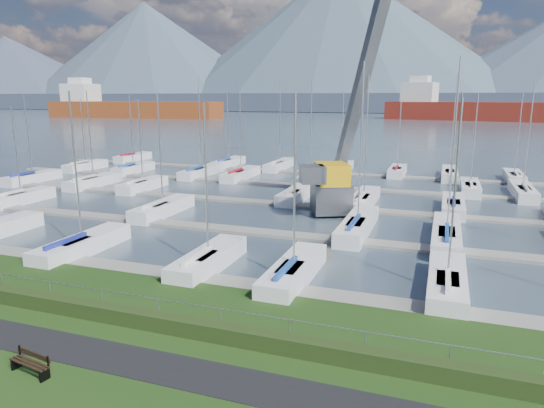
% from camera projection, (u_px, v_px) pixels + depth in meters
% --- Properties ---
extents(path, '(160.00, 2.00, 0.04)m').
position_uv_depth(path, '(139.00, 363.00, 18.24)').
color(path, black).
rests_on(path, grass).
extents(water, '(800.00, 540.00, 0.20)m').
position_uv_depth(water, '(426.00, 116.00, 260.24)').
color(water, '#3D4D5A').
extents(hedge, '(80.00, 0.70, 0.70)m').
position_uv_depth(hedge, '(174.00, 324.00, 20.55)').
color(hedge, '#243513').
rests_on(hedge, grass).
extents(fence, '(80.00, 0.04, 0.04)m').
position_uv_depth(fence, '(178.00, 302.00, 20.74)').
color(fence, gray).
rests_on(fence, grass).
extents(foothill, '(900.00, 80.00, 12.00)m').
position_uv_depth(foothill, '(431.00, 102.00, 323.24)').
color(foothill, '#3C4558').
rests_on(foothill, water).
extents(mountains, '(1190.00, 360.00, 115.00)m').
position_uv_depth(mountains, '(448.00, 49.00, 380.65)').
color(mountains, '#404A5E').
rests_on(mountains, water).
extents(docks, '(90.00, 41.60, 0.25)m').
position_uv_depth(docks, '(322.00, 207.00, 44.96)').
color(docks, gray).
rests_on(docks, water).
extents(bench_left, '(1.84, 0.71, 0.85)m').
position_uv_depth(bench_left, '(31.00, 363.00, 17.45)').
color(bench_left, black).
rests_on(bench_left, grass).
extents(crane, '(7.95, 12.82, 22.35)m').
position_uv_depth(crane, '(341.00, 149.00, 42.30)').
color(crane, slate).
rests_on(crane, water).
extents(cargo_ship_west, '(86.80, 23.68, 21.50)m').
position_uv_depth(cargo_ship_west, '(127.00, 109.00, 237.87)').
color(cargo_ship_west, brown).
rests_on(cargo_ship_west, water).
extents(cargo_ship_mid, '(90.08, 33.61, 21.50)m').
position_uv_depth(cargo_ship_mid, '(481.00, 111.00, 208.87)').
color(cargo_ship_mid, maroon).
rests_on(cargo_ship_mid, water).
extents(sailboat_fleet, '(75.43, 49.37, 13.12)m').
position_uv_depth(sailboat_fleet, '(327.00, 144.00, 46.28)').
color(sailboat_fleet, maroon).
rests_on(sailboat_fleet, water).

